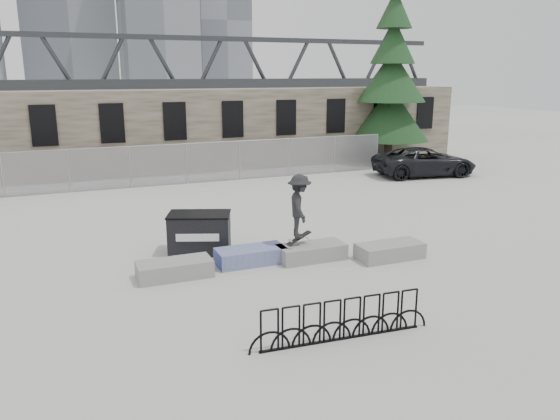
% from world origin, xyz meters
% --- Properties ---
extents(ground, '(120.00, 120.00, 0.00)m').
position_xyz_m(ground, '(0.00, 0.00, 0.00)').
color(ground, '#B7B8B2').
rests_on(ground, ground).
extents(stone_wall, '(36.00, 2.58, 4.50)m').
position_xyz_m(stone_wall, '(0.00, 16.24, 2.26)').
color(stone_wall, brown).
rests_on(stone_wall, ground).
extents(chainlink_fence, '(22.06, 0.06, 2.02)m').
position_xyz_m(chainlink_fence, '(-0.00, 12.50, 1.04)').
color(chainlink_fence, gray).
rests_on(chainlink_fence, ground).
extents(planter_far_left, '(2.00, 0.90, 0.46)m').
position_xyz_m(planter_far_left, '(-3.25, -0.08, 0.25)').
color(planter_far_left, gray).
rests_on(planter_far_left, ground).
extents(planter_center_left, '(2.00, 0.90, 0.46)m').
position_xyz_m(planter_center_left, '(-0.97, 0.20, 0.25)').
color(planter_center_left, '#34479D').
rests_on(planter_center_left, ground).
extents(planter_center_right, '(2.00, 0.90, 0.46)m').
position_xyz_m(planter_center_right, '(0.81, -0.18, 0.25)').
color(planter_center_right, gray).
rests_on(planter_center_right, ground).
extents(planter_offset, '(2.00, 0.90, 0.46)m').
position_xyz_m(planter_offset, '(3.03, -0.97, 0.25)').
color(planter_offset, gray).
rests_on(planter_offset, ground).
extents(dumpster, '(2.16, 1.74, 1.24)m').
position_xyz_m(dumpster, '(-2.08, 1.75, 0.62)').
color(dumpster, black).
rests_on(dumpster, ground).
extents(bike_rack, '(4.03, 0.31, 0.90)m').
position_xyz_m(bike_rack, '(-0.77, -4.96, 0.44)').
color(bike_rack, black).
rests_on(bike_rack, ground).
extents(spruce_tree, '(4.67, 4.67, 11.50)m').
position_xyz_m(spruce_tree, '(12.96, 14.35, 4.75)').
color(spruce_tree, '#38281E').
rests_on(spruce_tree, ground).
extents(truss_bridge, '(70.00, 3.00, 9.80)m').
position_xyz_m(truss_bridge, '(10.00, 55.00, 4.13)').
color(truss_bridge, '#2D3033').
rests_on(truss_bridge, ground).
extents(suv, '(5.79, 3.30, 1.52)m').
position_xyz_m(suv, '(12.29, 9.81, 0.76)').
color(suv, black).
rests_on(suv, ground).
extents(skateboarder, '(1.00, 1.35, 2.06)m').
position_xyz_m(skateboarder, '(0.48, -0.02, 1.63)').
color(skateboarder, black).
rests_on(skateboarder, ground).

